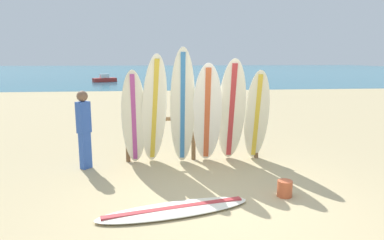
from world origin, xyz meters
TOP-DOWN VIEW (x-y plane):
  - ground_plane at (0.00, 0.00)m, footprint 120.00×120.00m
  - ocean_water at (0.00, 58.00)m, footprint 120.00×80.00m
  - surfboard_rack at (-0.15, 2.31)m, footprint 2.85×0.09m
  - surfboard_leaning_far_left at (-1.36, 2.00)m, footprint 0.50×0.68m
  - surfboard_leaning_left at (-0.96, 1.97)m, footprint 0.64×0.91m
  - surfboard_leaning_center_left at (-0.41, 1.90)m, footprint 0.51×0.75m
  - surfboard_leaning_center at (0.07, 1.92)m, footprint 0.66×0.90m
  - surfboard_leaning_center_right at (0.57, 1.94)m, footprint 0.65×1.00m
  - surfboard_leaning_right at (1.09, 1.97)m, footprint 0.60×0.87m
  - surfboard_lying_on_sand at (-0.69, -0.15)m, footprint 2.27×1.01m
  - beachgoer_standing at (-2.31, 1.96)m, footprint 0.28×0.29m
  - small_boat_offshore at (-5.59, 27.09)m, footprint 2.20×1.58m
  - sand_bucket at (1.05, 0.22)m, footprint 0.23×0.23m

SIDE VIEW (x-z plane):
  - ground_plane at x=0.00m, z-range 0.00..0.00m
  - ocean_water at x=0.00m, z-range 0.00..0.01m
  - surfboard_lying_on_sand at x=-0.69m, z-range -0.01..0.08m
  - sand_bucket at x=1.05m, z-range 0.00..0.26m
  - small_boat_offshore at x=-5.59m, z-range -0.10..0.61m
  - surfboard_rack at x=-0.15m, z-range 0.16..1.20m
  - beachgoer_standing at x=-2.31m, z-range 0.08..1.60m
  - surfboard_leaning_right at x=1.09m, z-range 0.00..1.93m
  - surfboard_leaning_far_left at x=-1.36m, z-range 0.00..1.94m
  - surfboard_leaning_center at x=0.07m, z-range 0.00..2.06m
  - surfboard_leaning_center_right at x=0.57m, z-range 0.00..2.15m
  - surfboard_leaning_left at x=-0.96m, z-range 0.00..2.23m
  - surfboard_leaning_center_left at x=-0.41m, z-range 0.00..2.35m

